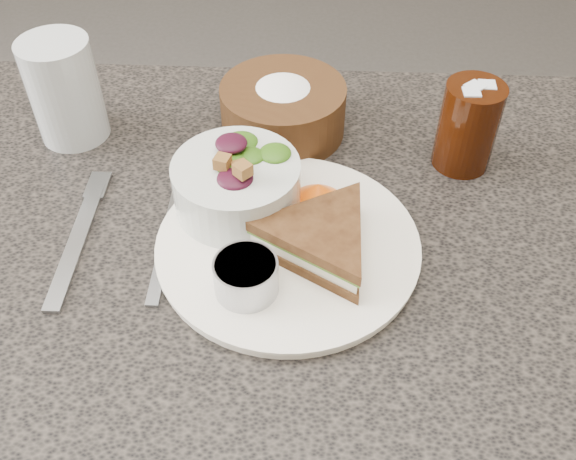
% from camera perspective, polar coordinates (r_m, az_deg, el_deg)
% --- Properties ---
extents(dining_table, '(1.00, 0.70, 0.75)m').
position_cam_1_polar(dining_table, '(1.01, -1.22, -15.87)').
color(dining_table, black).
rests_on(dining_table, floor).
extents(dinner_plate, '(0.28, 0.28, 0.01)m').
position_cam_1_polar(dinner_plate, '(0.69, 0.00, -1.40)').
color(dinner_plate, white).
rests_on(dinner_plate, dining_table).
extents(sandwich, '(0.21, 0.21, 0.04)m').
position_cam_1_polar(sandwich, '(0.66, 2.94, -0.83)').
color(sandwich, '#54351B').
rests_on(sandwich, dinner_plate).
extents(salad_bowl, '(0.18, 0.18, 0.08)m').
position_cam_1_polar(salad_bowl, '(0.70, -4.62, 4.62)').
color(salad_bowl, silver).
rests_on(salad_bowl, dinner_plate).
extents(dressing_ramekin, '(0.08, 0.08, 0.04)m').
position_cam_1_polar(dressing_ramekin, '(0.63, -3.75, -4.17)').
color(dressing_ramekin, '#A2A4AB').
rests_on(dressing_ramekin, dinner_plate).
extents(orange_wedge, '(0.08, 0.08, 0.03)m').
position_cam_1_polar(orange_wedge, '(0.72, 2.69, 3.24)').
color(orange_wedge, '#FE610C').
rests_on(orange_wedge, dinner_plate).
extents(fork, '(0.02, 0.19, 0.01)m').
position_cam_1_polar(fork, '(0.73, -18.30, -1.11)').
color(fork, '#989BA0').
rests_on(fork, dining_table).
extents(knife, '(0.02, 0.21, 0.00)m').
position_cam_1_polar(knife, '(0.72, -10.56, -0.18)').
color(knife, '#92979F').
rests_on(knife, dining_table).
extents(bread_basket, '(0.20, 0.20, 0.09)m').
position_cam_1_polar(bread_basket, '(0.82, -0.45, 11.33)').
color(bread_basket, '#492F17').
rests_on(bread_basket, dining_table).
extents(cola_glass, '(0.09, 0.09, 0.12)m').
position_cam_1_polar(cola_glass, '(0.79, 15.78, 9.22)').
color(cola_glass, black).
rests_on(cola_glass, dining_table).
extents(water_glass, '(0.09, 0.09, 0.13)m').
position_cam_1_polar(water_glass, '(0.85, -19.24, 11.64)').
color(water_glass, '#B3BCC1').
rests_on(water_glass, dining_table).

